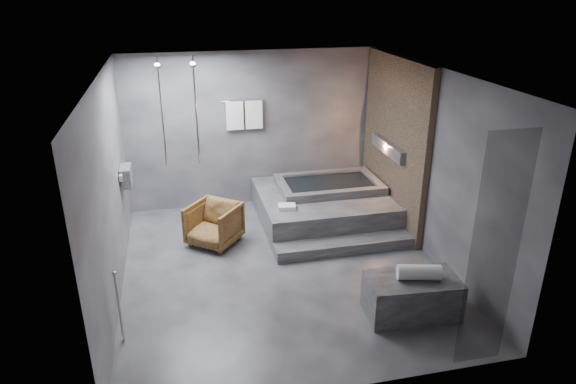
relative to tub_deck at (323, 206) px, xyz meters
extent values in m
plane|color=#2E2E31|center=(-1.05, -1.45, -0.25)|extent=(5.00, 5.00, 0.00)
cube|color=#4D4D50|center=(-1.05, -1.45, 2.55)|extent=(4.50, 5.00, 0.04)
cube|color=#38383E|center=(-1.05, 1.05, 1.15)|extent=(4.50, 0.04, 2.80)
cube|color=#38383E|center=(-1.05, -3.95, 1.15)|extent=(4.50, 0.04, 2.80)
cube|color=#38383E|center=(-3.30, -1.45, 1.15)|extent=(0.04, 5.00, 2.80)
cube|color=#38383E|center=(1.20, -1.45, 1.15)|extent=(0.04, 5.00, 2.80)
cube|color=#9A7B5A|center=(1.14, -0.20, 1.15)|extent=(0.10, 2.40, 2.78)
cube|color=#FF9938|center=(1.06, -0.20, 1.05)|extent=(0.14, 1.20, 0.20)
cube|color=gray|center=(-3.21, -0.05, 0.85)|extent=(0.16, 0.42, 0.30)
imported|color=beige|center=(-3.20, -0.15, 0.80)|extent=(0.08, 0.08, 0.21)
imported|color=beige|center=(-3.20, 0.05, 0.78)|extent=(0.07, 0.07, 0.15)
cylinder|color=silver|center=(-2.05, 0.60, 1.65)|extent=(0.04, 0.04, 1.80)
cylinder|color=silver|center=(-2.60, 0.60, 1.65)|extent=(0.04, 0.04, 1.80)
cylinder|color=silver|center=(-1.20, 0.99, 1.70)|extent=(0.75, 0.02, 0.02)
cube|color=white|center=(-1.37, 0.97, 1.45)|extent=(0.30, 0.06, 0.50)
cube|color=white|center=(-1.03, 0.97, 1.45)|extent=(0.30, 0.06, 0.50)
cylinder|color=silver|center=(-3.20, -2.65, 0.20)|extent=(0.04, 0.04, 0.90)
cube|color=black|center=(0.60, -3.90, 1.10)|extent=(0.55, 0.01, 2.60)
cube|color=#333336|center=(0.00, 0.00, 0.00)|extent=(2.20, 2.00, 0.50)
cube|color=#333336|center=(0.00, -1.18, -0.16)|extent=(2.20, 0.36, 0.18)
cube|color=#2D2D2F|center=(0.29, -2.90, 0.00)|extent=(1.17, 0.71, 0.51)
imported|color=#3E260F|center=(-1.94, -0.47, 0.08)|extent=(1.02, 1.02, 0.67)
cylinder|color=white|center=(0.35, -2.92, 0.35)|extent=(0.56, 0.31, 0.19)
cube|color=white|center=(-0.77, -0.52, 0.29)|extent=(0.30, 0.24, 0.07)
camera|label=1|loc=(-2.41, -7.83, 3.64)|focal=32.00mm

